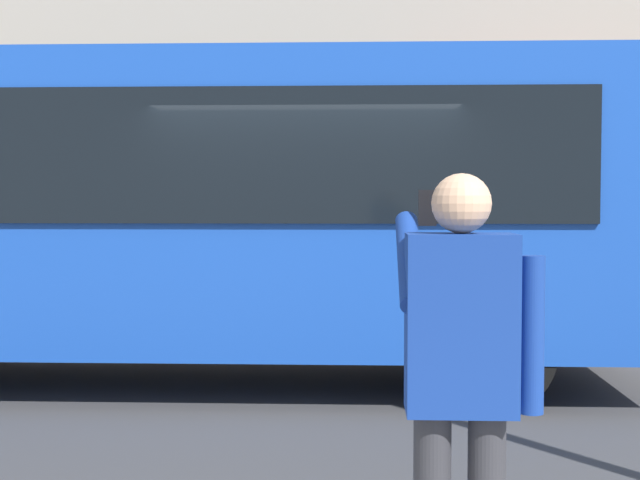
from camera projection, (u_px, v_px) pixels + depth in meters
The scene contains 3 objects.
ground_plane at pixel (310, 391), 8.03m from camera, with size 60.00×60.00×0.00m, color #38383A.
red_bus at pixel (158, 205), 8.43m from camera, with size 9.05×2.54×3.08m.
pedestrian_photographer at pixel (461, 366), 3.26m from camera, with size 0.53×0.52×1.70m.
Camera 1 is at (-0.43, 7.94, 1.76)m, focal length 49.72 mm.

